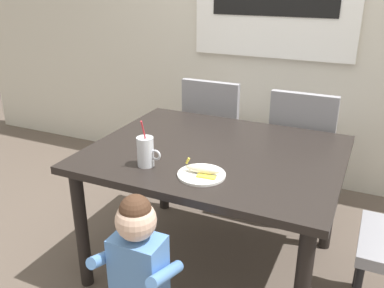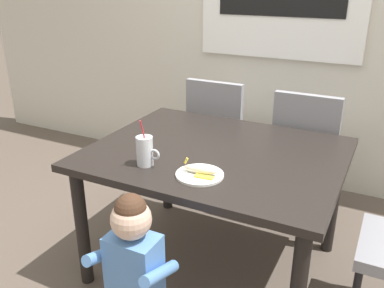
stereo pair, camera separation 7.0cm
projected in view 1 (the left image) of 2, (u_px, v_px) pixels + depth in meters
The scene contains 9 objects.
ground_plane at pixel (213, 263), 2.54m from camera, with size 24.00×24.00×0.00m, color brown.
back_wall at pixel (285, 2), 3.16m from camera, with size 6.40×0.17×2.90m.
dining_table at pixel (216, 166), 2.28m from camera, with size 1.34×1.09×0.76m.
dining_chair_left at pixel (215, 133), 3.10m from camera, with size 0.44×0.44×0.96m.
dining_chair_right at pixel (302, 149), 2.81m from camera, with size 0.44×0.44×0.96m.
toddler_standing at pixel (138, 261), 1.73m from camera, with size 0.33×0.24×0.84m.
milk_cup at pixel (146, 153), 2.04m from camera, with size 0.13×0.08×0.25m.
snack_plate at pixel (202, 175), 1.96m from camera, with size 0.23×0.23×0.01m, color white.
peeled_banana at pixel (203, 170), 1.95m from camera, with size 0.17×0.11×0.07m.
Camera 1 is at (0.75, -1.93, 1.64)m, focal length 38.64 mm.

